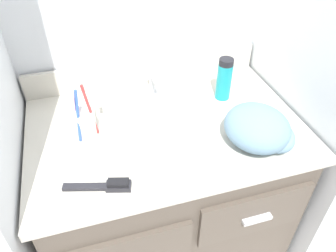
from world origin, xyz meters
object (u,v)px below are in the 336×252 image
at_px(hairbrush, 107,186).
at_px(hand_towel, 261,129).
at_px(shaving_cream_can, 224,79).
at_px(toothbrush_cup, 84,121).

xyz_separation_m(hairbrush, hand_towel, (0.48, 0.05, 0.04)).
bearing_deg(hand_towel, shaving_cream_can, 92.01).
relative_size(hairbrush, hand_towel, 0.87).
bearing_deg(hand_towel, hairbrush, -174.04).
distance_m(toothbrush_cup, hairbrush, 0.25).
height_order(toothbrush_cup, shaving_cream_can, toothbrush_cup).
xyz_separation_m(toothbrush_cup, hand_towel, (0.51, -0.19, 0.00)).
relative_size(toothbrush_cup, hairbrush, 1.08).
bearing_deg(toothbrush_cup, shaving_cream_can, 7.51).
distance_m(toothbrush_cup, hand_towel, 0.55).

